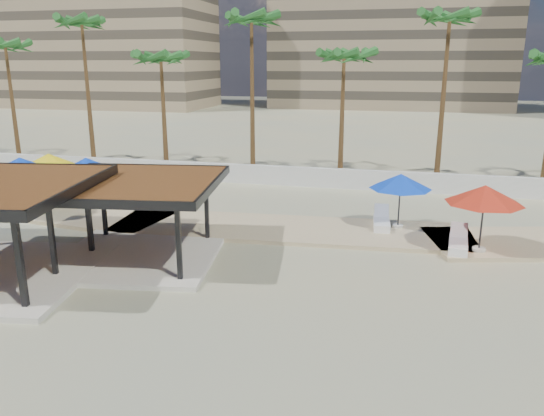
# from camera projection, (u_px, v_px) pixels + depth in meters

# --- Properties ---
(ground) EXTENTS (200.00, 200.00, 0.00)m
(ground) POSITION_uv_depth(u_px,v_px,m) (187.00, 289.00, 17.83)
(ground) COLOR tan
(ground) RESTS_ON ground
(promenade) EXTENTS (44.45, 7.97, 0.24)m
(promenade) POSITION_uv_depth(u_px,v_px,m) (291.00, 226.00, 24.54)
(promenade) COLOR #C6B284
(promenade) RESTS_ON ground
(boundary_wall) EXTENTS (56.00, 0.30, 1.20)m
(boundary_wall) POSITION_uv_depth(u_px,v_px,m) (287.00, 176.00, 32.65)
(boundary_wall) COLOR silver
(boundary_wall) RESTS_ON ground
(building_west) EXTENTS (34.00, 16.00, 32.40)m
(building_west) POSITION_uv_depth(u_px,v_px,m) (105.00, 12.00, 87.06)
(building_west) COLOR #937F60
(building_west) RESTS_ON ground
(building_mid) EXTENTS (38.00, 16.00, 30.40)m
(building_mid) POSITION_uv_depth(u_px,v_px,m) (392.00, 18.00, 86.17)
(building_mid) COLOR #847259
(building_mid) RESTS_ON ground
(pavilion_central) EXTENTS (7.02, 7.02, 3.14)m
(pavilion_central) POSITION_uv_depth(u_px,v_px,m) (136.00, 212.00, 20.13)
(pavilion_central) COLOR beige
(pavilion_central) RESTS_ON ground
(umbrella_a) EXTENTS (3.82, 3.82, 2.87)m
(umbrella_a) POSITION_uv_depth(u_px,v_px,m) (20.00, 166.00, 25.01)
(umbrella_a) COLOR beige
(umbrella_a) RESTS_ON promenade
(umbrella_b) EXTENTS (3.86, 3.86, 2.64)m
(umbrella_b) POSITION_uv_depth(u_px,v_px,m) (49.00, 161.00, 27.42)
(umbrella_b) COLOR beige
(umbrella_b) RESTS_ON promenade
(umbrella_c) EXTENTS (3.62, 3.62, 2.65)m
(umbrella_c) POSITION_uv_depth(u_px,v_px,m) (485.00, 195.00, 20.33)
(umbrella_c) COLOR beige
(umbrella_c) RESTS_ON promenade
(umbrella_d) EXTENTS (2.93, 2.93, 2.46)m
(umbrella_d) POSITION_uv_depth(u_px,v_px,m) (401.00, 182.00, 23.33)
(umbrella_d) COLOR beige
(umbrella_d) RESTS_ON promenade
(umbrella_f) EXTENTS (2.73, 2.73, 2.33)m
(umbrella_f) POSITION_uv_depth(u_px,v_px,m) (86.00, 164.00, 28.02)
(umbrella_f) COLOR beige
(umbrella_f) RESTS_ON promenade
(lounger_a) EXTENTS (1.30, 1.95, 0.71)m
(lounger_a) POSITION_uv_depth(u_px,v_px,m) (8.00, 211.00, 25.90)
(lounger_a) COLOR white
(lounger_a) RESTS_ON promenade
(lounger_b) EXTENTS (0.90, 2.20, 0.81)m
(lounger_b) POSITION_uv_depth(u_px,v_px,m) (458.00, 244.00, 21.11)
(lounger_b) COLOR white
(lounger_b) RESTS_ON promenade
(lounger_c) EXTENTS (0.83, 2.17, 0.81)m
(lounger_c) POSITION_uv_depth(u_px,v_px,m) (382.00, 222.00, 23.95)
(lounger_c) COLOR white
(lounger_c) RESTS_ON promenade
(palm_a) EXTENTS (3.00, 3.00, 9.35)m
(palm_a) POSITION_uv_depth(u_px,v_px,m) (6.00, 50.00, 37.60)
(palm_a) COLOR brown
(palm_a) RESTS_ON ground
(palm_b) EXTENTS (3.00, 3.00, 10.83)m
(palm_b) POSITION_uv_depth(u_px,v_px,m) (82.00, 29.00, 36.23)
(palm_b) COLOR brown
(palm_b) RESTS_ON ground
(palm_c) EXTENTS (3.00, 3.00, 8.47)m
(palm_c) POSITION_uv_depth(u_px,v_px,m) (161.00, 62.00, 34.89)
(palm_c) COLOR brown
(palm_c) RESTS_ON ground
(palm_d) EXTENTS (3.00, 3.00, 10.83)m
(palm_d) POSITION_uv_depth(u_px,v_px,m) (252.00, 26.00, 33.67)
(palm_d) COLOR brown
(palm_d) RESTS_ON ground
(palm_e) EXTENTS (3.00, 3.00, 8.57)m
(palm_e) POSITION_uv_depth(u_px,v_px,m) (344.00, 61.00, 32.40)
(palm_e) COLOR brown
(palm_e) RESTS_ON ground
(palm_f) EXTENTS (3.00, 3.00, 10.71)m
(palm_f) POSITION_uv_depth(u_px,v_px,m) (449.00, 25.00, 30.68)
(palm_f) COLOR brown
(palm_f) RESTS_ON ground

